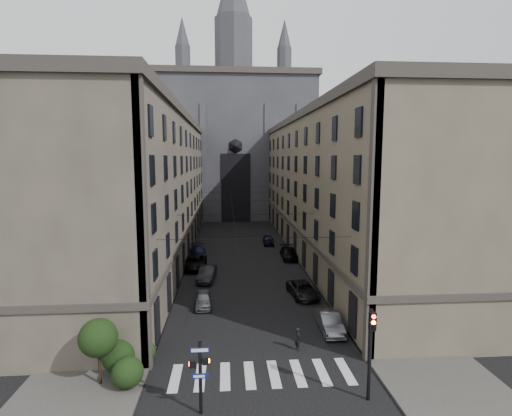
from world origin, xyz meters
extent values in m
cube|color=#383533|center=(-10.50, 36.00, 0.07)|extent=(7.00, 80.00, 0.15)
cube|color=#383533|center=(10.50, 36.00, 0.07)|extent=(7.00, 80.00, 0.15)
cube|color=beige|center=(0.00, 5.00, 0.01)|extent=(11.00, 3.20, 0.01)
cube|color=#474236|center=(-13.50, 36.00, 9.00)|extent=(13.00, 60.00, 18.00)
cube|color=#38332D|center=(-13.50, 36.00, 18.40)|extent=(13.60, 60.60, 0.90)
cube|color=#38332D|center=(-13.50, 36.00, 4.20)|extent=(13.40, 60.30, 0.50)
cube|color=brown|center=(13.50, 36.00, 9.00)|extent=(13.00, 60.00, 18.00)
cube|color=#38332D|center=(13.50, 36.00, 18.40)|extent=(13.60, 60.60, 0.90)
cube|color=#38332D|center=(13.50, 36.00, 4.20)|extent=(13.40, 60.30, 0.50)
cube|color=#2D2D33|center=(0.00, 75.00, 15.00)|extent=(34.00, 22.00, 30.00)
cube|color=#38332D|center=(0.00, 75.00, 30.50)|extent=(35.00, 23.00, 1.20)
cylinder|color=#2D2D33|center=(0.00, 75.00, 37.00)|extent=(8.40, 8.40, 14.00)
cone|color=#2D2D33|center=(-11.00, 72.00, 36.50)|extent=(3.20, 3.20, 13.00)
cone|color=#2D2D33|center=(11.00, 72.00, 36.50)|extent=(3.20, 3.20, 13.00)
cube|color=black|center=(0.00, 63.95, 7.00)|extent=(6.00, 0.30, 14.00)
cylinder|color=black|center=(-3.50, 1.50, 2.00)|extent=(0.18, 0.18, 4.00)
cube|color=orange|center=(-3.22, 1.50, 2.90)|extent=(0.34, 0.24, 0.38)
cube|color=#FF0C07|center=(-3.88, 1.60, 2.70)|extent=(0.34, 0.24, 0.38)
cube|color=navy|center=(-3.50, 1.37, 3.55)|extent=(0.95, 0.05, 0.24)
cube|color=navy|center=(-3.50, 1.37, 2.15)|extent=(0.85, 0.05, 0.27)
cylinder|color=black|center=(5.60, 2.00, 2.60)|extent=(0.20, 0.20, 5.20)
cube|color=black|center=(5.60, 1.78, 4.60)|extent=(0.34, 0.30, 1.00)
cylinder|color=#FF0C07|center=(5.60, 1.62, 4.92)|extent=(0.22, 0.05, 0.22)
cylinder|color=orange|center=(5.60, 1.62, 4.60)|extent=(0.22, 0.05, 0.22)
cylinder|color=black|center=(5.60, 1.62, 4.28)|extent=(0.22, 0.05, 0.22)
sphere|color=black|center=(-7.80, 4.00, 1.05)|extent=(1.80, 1.80, 1.80)
sphere|color=black|center=(-8.80, 5.80, 1.15)|extent=(2.00, 2.00, 2.00)
sphere|color=black|center=(-7.40, 6.80, 0.85)|extent=(1.40, 1.40, 1.40)
cylinder|color=black|center=(-9.50, 4.50, 1.35)|extent=(0.16, 0.16, 2.40)
sphere|color=black|center=(-9.50, 4.50, 2.95)|extent=(2.20, 2.20, 2.20)
cylinder|color=black|center=(0.00, 10.00, 7.50)|extent=(14.00, 0.03, 0.03)
cylinder|color=black|center=(0.00, 22.00, 7.50)|extent=(14.00, 0.03, 0.03)
cylinder|color=black|center=(0.00, 35.00, 7.50)|extent=(14.00, 0.03, 0.03)
cylinder|color=black|center=(0.00, 48.00, 7.50)|extent=(14.00, 0.03, 0.03)
cylinder|color=black|center=(0.00, 60.00, 7.50)|extent=(14.00, 0.03, 0.03)
cylinder|color=black|center=(-1.30, 36.00, 7.10)|extent=(0.03, 60.00, 0.03)
cylinder|color=black|center=(1.30, 36.00, 7.10)|extent=(0.03, 60.00, 0.03)
imported|color=slate|center=(-4.20, 16.62, 0.65)|extent=(1.72, 3.87, 1.29)
imported|color=black|center=(-4.20, 24.15, 0.77)|extent=(2.10, 4.81, 1.54)
imported|color=black|center=(-5.94, 28.96, 0.75)|extent=(2.95, 5.58, 1.50)
imported|color=black|center=(-5.82, 34.26, 0.74)|extent=(2.67, 5.33, 1.49)
imported|color=slate|center=(5.76, 10.74, 0.71)|extent=(1.61, 4.33, 1.41)
imported|color=black|center=(5.19, 18.47, 0.68)|extent=(2.79, 5.14, 1.37)
imported|color=black|center=(6.13, 32.73, 0.73)|extent=(2.05, 5.02, 1.46)
imported|color=black|center=(4.37, 41.63, 0.69)|extent=(1.75, 4.10, 1.38)
imported|color=black|center=(2.77, 8.00, 0.79)|extent=(0.54, 0.67, 1.58)
camera|label=1|loc=(-2.12, -17.91, 13.23)|focal=28.00mm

